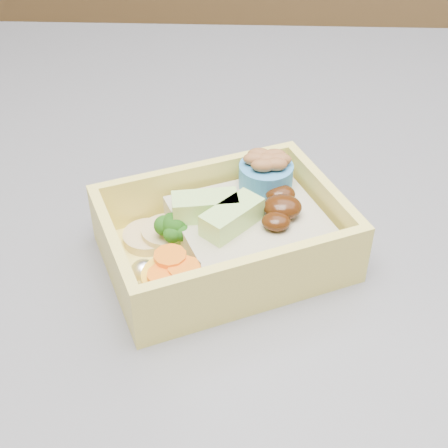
{
  "coord_description": "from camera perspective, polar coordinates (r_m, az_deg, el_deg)",
  "views": [
    {
      "loc": [
        0.23,
        -0.5,
        1.23
      ],
      "look_at": [
        0.21,
        -0.15,
        0.95
      ],
      "focal_mm": 50.0,
      "sensor_mm": 36.0,
      "label": 1
    }
  ],
  "objects": [
    {
      "name": "bento_box",
      "position": [
        0.46,
        0.53,
        -0.79
      ],
      "size": [
        0.2,
        0.18,
        0.06
      ],
      "rotation": [
        0.0,
        0.0,
        0.42
      ],
      "color": "#F9E567",
      "rests_on": "island"
    }
  ]
}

